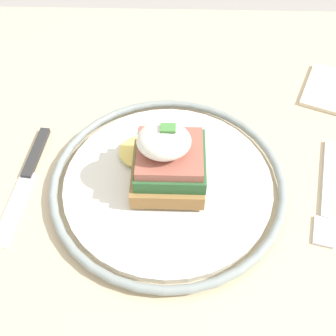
{
  "coord_description": "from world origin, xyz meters",
  "views": [
    {
      "loc": [
        0.01,
        0.33,
        1.15
      ],
      "look_at": [
        0.02,
        0.04,
        0.78
      ],
      "focal_mm": 45.0,
      "sensor_mm": 36.0,
      "label": 1
    }
  ],
  "objects": [
    {
      "name": "dining_table",
      "position": [
        0.0,
        0.0,
        0.6
      ],
      "size": [
        0.85,
        0.69,
        0.74
      ],
      "color": "#C6B28E",
      "rests_on": "ground_plane"
    },
    {
      "name": "plate",
      "position": [
        0.02,
        0.04,
        0.75
      ],
      "size": [
        0.28,
        0.28,
        0.02
      ],
      "color": "silver",
      "rests_on": "dining_table"
    },
    {
      "name": "sandwich",
      "position": [
        0.02,
        0.04,
        0.79
      ],
      "size": [
        0.1,
        0.11,
        0.09
      ],
      "color": "#9E703D",
      "rests_on": "plate"
    },
    {
      "name": "fork",
      "position": [
        -0.17,
        0.05,
        0.75
      ],
      "size": [
        0.05,
        0.15,
        0.0
      ],
      "color": "silver",
      "rests_on": "dining_table"
    },
    {
      "name": "knife",
      "position": [
        0.19,
        0.03,
        0.75
      ],
      "size": [
        0.03,
        0.17,
        0.01
      ],
      "color": "#2D2D2D",
      "rests_on": "dining_table"
    }
  ]
}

